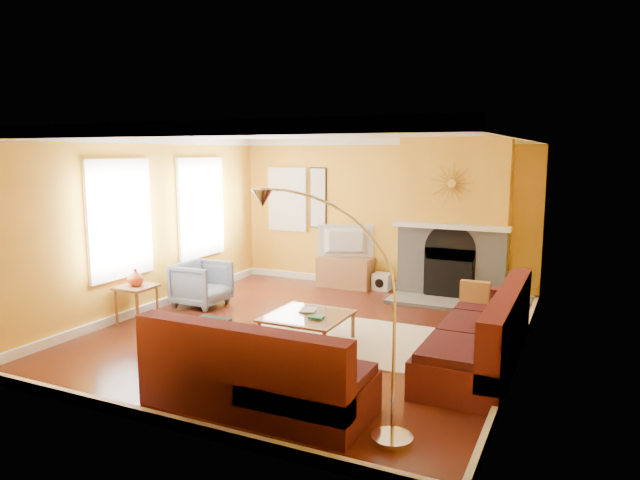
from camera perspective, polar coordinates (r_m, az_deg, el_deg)
The scene contains 27 objects.
floor at distance 7.93m, azimuth -1.31°, elevation -9.33°, with size 5.50×6.00×0.02m, color #5B2213.
ceiling at distance 7.54m, azimuth -1.39°, elevation 10.73°, with size 5.50×6.00×0.02m, color white.
wall_back at distance 10.37m, azimuth 6.15°, elevation 2.62°, with size 5.50×0.02×2.70m, color gold.
wall_front at distance 5.15m, azimuth -16.60°, elevation -3.96°, with size 5.50×0.02×2.70m, color gold.
wall_left at distance 9.18m, azimuth -16.94°, elevation 1.50°, with size 0.02×6.00×2.70m, color gold.
wall_right at distance 6.85m, azimuth 19.76°, elevation -1.01°, with size 0.02×6.00×2.70m, color gold.
baseboard at distance 7.90m, azimuth -1.32°, elevation -8.84°, with size 5.50×6.00×0.12m, color white, non-canonical shape.
crown_molding at distance 7.54m, azimuth -1.39°, elevation 10.20°, with size 5.50×6.00×0.12m, color white, non-canonical shape.
window_left_near at distance 10.13m, azimuth -11.87°, elevation 3.19°, with size 0.06×1.22×1.72m, color white.
window_left_far at distance 8.70m, azimuth -19.43°, elevation 1.99°, with size 0.06×1.22×1.72m, color white.
window_back at distance 11.07m, azimuth -3.27°, elevation 4.09°, with size 0.82×0.06×1.22m, color white.
wall_art at distance 10.78m, azimuth -0.20°, elevation 4.24°, with size 0.34×0.04×1.14m, color white.
fireplace at distance 9.81m, azimuth 13.21°, elevation 2.09°, with size 1.80×0.40×2.70m, color gray, non-canonical shape.
mantel at distance 9.59m, azimuth 12.88°, elevation 1.35°, with size 1.92×0.22×0.08m, color white.
hearth at distance 9.52m, azimuth 12.22°, elevation -6.17°, with size 1.80×0.70×0.06m, color gray.
sunburst at distance 9.53m, azimuth 13.04°, elevation 5.53°, with size 0.70×0.04×0.70m, color olive, non-canonical shape.
rug at distance 7.77m, azimuth 1.76°, elevation -9.57°, with size 2.40×1.80×0.02m, color beige.
sectional_sofa at distance 6.73m, azimuth 4.62°, elevation -8.56°, with size 3.24×3.97×0.90m, color #591C1D, non-canonical shape.
coffee_table at distance 7.43m, azimuth -1.27°, elevation -8.88°, with size 1.00×1.00×0.40m, color white, non-canonical shape.
media_console at distance 10.49m, azimuth 2.55°, elevation -3.22°, with size 1.00×0.45×0.55m, color #996537.
tv at distance 10.38m, azimuth 2.58°, elevation -0.14°, with size 1.02×0.13×0.59m, color black.
subwoofer at distance 10.33m, azimuth 6.23°, elevation -4.15°, with size 0.30×0.30×0.30m, color white.
armchair at distance 9.40m, azimuth -11.75°, elevation -4.31°, with size 0.76×0.78×0.71m, color gray.
side_table at distance 8.71m, azimuth -17.83°, elevation -6.14°, with size 0.50×0.50×0.55m, color #996537, non-canonical shape.
vase at distance 8.61m, azimuth -17.96°, elevation -3.57°, with size 0.24×0.24×0.25m, color #D74C26.
book at distance 7.52m, azimuth -1.97°, elevation -6.99°, with size 0.20×0.27×0.03m, color white.
arc_lamp at distance 4.99m, azimuth 1.11°, elevation -7.43°, with size 1.35×0.36×2.12m, color silver, non-canonical shape.
Camera 1 is at (3.39, -6.73, 2.45)m, focal length 32.00 mm.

